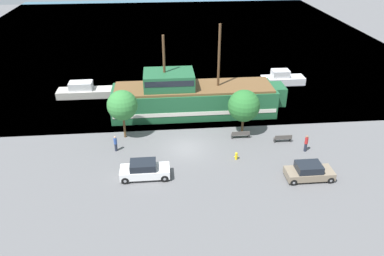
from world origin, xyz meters
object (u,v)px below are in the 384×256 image
Objects in this scene: bench_promenade_west at (283,138)px; pedestrian_walking_far at (116,143)px; bench_promenade_east at (241,134)px; moored_boat_dockside at (85,91)px; pirate_ship at (192,98)px; moored_boat_outer at (282,79)px; parked_car_curb_mid at (309,172)px; pedestrian_walking_near at (306,143)px; parked_car_curb_front at (144,170)px; fire_hydrant at (236,156)px.

bench_promenade_west is 1.09× the size of pedestrian_walking_far.
bench_promenade_east is 1.16× the size of pedestrian_walking_far.
moored_boat_dockside reaches higher than bench_promenade_east.
moored_boat_outer is (13.37, 8.08, -1.24)m from pirate_ship.
parked_car_curb_mid is 2.35× the size of pedestrian_walking_near.
parked_car_curb_mid is at bearing -87.07° from bench_promenade_west.
bench_promenade_east is (-8.89, -14.49, -0.30)m from moored_boat_outer.
moored_boat_outer is 17.83m from pedestrian_walking_near.
pirate_ship is 11.28× the size of bench_promenade_west.
parked_car_curb_front is (-18.72, -20.51, 0.04)m from moored_boat_outer.
pirate_ship is at bearing 122.78° from parked_car_curb_mid.
bench_promenade_west is at bearing -15.77° from bench_promenade_east.
parked_car_curb_mid is at bearing -19.81° from pedestrian_walking_far.
parked_car_curb_mid is (22.37, -20.11, 0.01)m from moored_boat_dockside.
bench_promenade_east reaches higher than fire_hydrant.
pirate_ship is 11.36m from pedestrian_walking_far.
parked_car_curb_mid is 18.31m from pedestrian_walking_far.
bench_promenade_east is 1.08× the size of pedestrian_walking_near.
bench_promenade_west is at bearing 92.93° from parked_car_curb_mid.
moored_boat_outer is 26.79m from pedestrian_walking_far.
parked_car_curb_mid is 2.52× the size of pedestrian_walking_far.
moored_boat_outer is 1.36× the size of parked_car_curb_front.
bench_promenade_east is (4.47, -6.40, -1.55)m from pirate_ship.
moored_boat_dockside is 14.83m from pedestrian_walking_far.
moored_boat_dockside is 4.13× the size of pedestrian_walking_near.
fire_hydrant is (8.61, 2.10, -0.38)m from parked_car_curb_front.
pedestrian_walking_far is at bearing 167.22° from fire_hydrant.
fire_hydrant is at bearing -118.79° from moored_boat_outer.
pirate_ship is 4.64× the size of parked_car_curb_front.
pirate_ship reaches higher than fire_hydrant.
parked_car_curb_front is at bearing -148.49° from bench_promenade_east.
pirate_ship reaches higher than bench_promenade_east.
bench_promenade_west is 16.91m from pedestrian_walking_far.
pirate_ship is 15.67m from moored_boat_outer.
bench_promenade_east is at bearing 164.23° from bench_promenade_west.
pirate_ship reaches higher than parked_car_curb_mid.
parked_car_curb_front is 14.81m from bench_promenade_west.
pedestrian_walking_near is 18.66m from pedestrian_walking_far.
parked_car_curb_mid is at bearing -101.33° from moored_boat_outer.
pedestrian_walking_far reaches higher than fire_hydrant.
bench_promenade_west is (22.04, -13.78, -0.29)m from moored_boat_dockside.
fire_hydrant is 4.11m from bench_promenade_east.
bench_promenade_east is at bearing -121.55° from moored_boat_outer.
parked_car_curb_mid is at bearing -5.93° from parked_car_curb_front.
moored_boat_outer reaches higher than moored_boat_dockside.
moored_boat_outer is (26.77, 1.89, 0.02)m from moored_boat_dockside.
pedestrian_walking_near reaches higher than bench_promenade_east.
fire_hydrant is at bearing -44.77° from moored_boat_dockside.
moored_boat_dockside is at bearing 113.37° from parked_car_curb_front.
moored_boat_dockside is 26.84m from moored_boat_outer.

